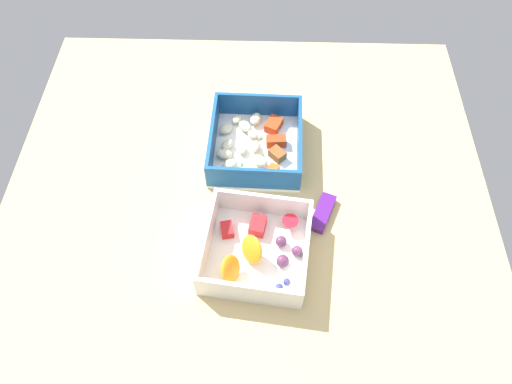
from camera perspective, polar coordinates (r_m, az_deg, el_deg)
table_surface at (r=79.93cm, az=-1.12°, el=-1.41°), size 80.00×80.00×2.00cm
pasta_container at (r=84.00cm, az=-0.09°, el=5.66°), size 17.44×15.93×5.42cm
fruit_bowl at (r=72.55cm, az=0.07°, el=-6.73°), size 17.16×17.01×5.29cm
candy_bar at (r=77.85cm, az=7.86°, el=-2.44°), size 7.39×4.80×1.20cm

